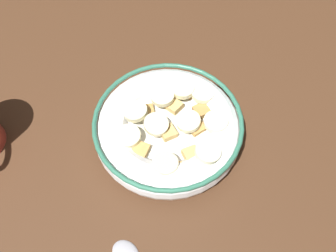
{
  "coord_description": "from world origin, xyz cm",
  "views": [
    {
      "loc": [
        20.73,
        -9.7,
        40.27
      ],
      "look_at": [
        0.0,
        0.0,
        3.0
      ],
      "focal_mm": 35.7,
      "sensor_mm": 36.0,
      "label": 1
    }
  ],
  "objects": [
    {
      "name": "ground_plane",
      "position": [
        0.0,
        0.0,
        -1.0
      ],
      "size": [
        108.03,
        108.03,
        2.0
      ],
      "primitive_type": "cube",
      "color": "#472B19"
    },
    {
      "name": "cereal_bowl",
      "position": [
        0.02,
        0.03,
        2.53
      ],
      "size": [
        19.44,
        19.44,
        5.42
      ],
      "color": "white",
      "rests_on": "ground_plane"
    }
  ]
}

